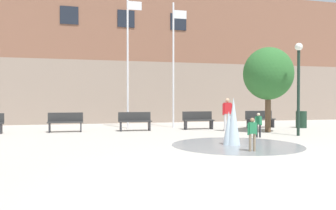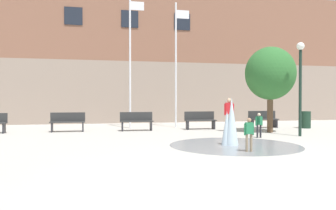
# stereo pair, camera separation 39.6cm
# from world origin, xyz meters

# --- Properties ---
(ground_plane) EXTENTS (100.00, 100.00, 0.00)m
(ground_plane) POSITION_xyz_m (0.00, 0.00, 0.00)
(ground_plane) COLOR #B2ADA3
(library_building) EXTENTS (36.00, 6.05, 8.94)m
(library_building) POSITION_xyz_m (0.00, 18.90, 4.47)
(library_building) COLOR gray
(library_building) RESTS_ON ground
(splash_fountain) EXTENTS (4.34, 4.34, 1.59)m
(splash_fountain) POSITION_xyz_m (2.19, 4.81, 0.55)
(splash_fountain) COLOR gray
(splash_fountain) RESTS_ON ground
(park_bench_under_left_flagpole) EXTENTS (1.60, 0.44, 0.91)m
(park_bench_under_left_flagpole) POSITION_xyz_m (-3.48, 10.82, 0.48)
(park_bench_under_left_flagpole) COLOR #28282D
(park_bench_under_left_flagpole) RESTS_ON ground
(park_bench_center) EXTENTS (1.60, 0.44, 0.91)m
(park_bench_center) POSITION_xyz_m (-0.23, 10.61, 0.48)
(park_bench_center) COLOR #28282D
(park_bench_center) RESTS_ON ground
(park_bench_under_right_flagpole) EXTENTS (1.60, 0.44, 0.91)m
(park_bench_under_right_flagpole) POSITION_xyz_m (3.05, 10.68, 0.48)
(park_bench_under_right_flagpole) COLOR #28282D
(park_bench_under_right_flagpole) RESTS_ON ground
(park_bench_near_trashcan) EXTENTS (1.60, 0.44, 0.91)m
(park_bench_near_trashcan) POSITION_xyz_m (6.66, 10.79, 0.48)
(park_bench_near_trashcan) COLOR #28282D
(park_bench_near_trashcan) RESTS_ON ground
(adult_watching) EXTENTS (0.50, 0.26, 1.59)m
(adult_watching) POSITION_xyz_m (4.05, 9.30, 0.93)
(adult_watching) COLOR silver
(adult_watching) RESTS_ON ground
(child_in_fountain) EXTENTS (0.31, 0.24, 0.99)m
(child_in_fountain) POSITION_xyz_m (4.15, 6.57, 0.58)
(child_in_fountain) COLOR #28282D
(child_in_fountain) RESTS_ON ground
(child_running) EXTENTS (0.31, 0.15, 0.99)m
(child_running) POSITION_xyz_m (2.14, 3.42, 0.58)
(child_running) COLOR #89755B
(child_running) RESTS_ON ground
(flagpole_left) EXTENTS (0.80, 0.10, 7.14)m
(flagpole_left) POSITION_xyz_m (-0.36, 12.08, 3.81)
(flagpole_left) COLOR silver
(flagpole_left) RESTS_ON ground
(flagpole_right) EXTENTS (0.80, 0.10, 6.83)m
(flagpole_right) POSITION_xyz_m (2.15, 12.08, 3.65)
(flagpole_right) COLOR silver
(flagpole_right) RESTS_ON ground
(lamp_post_right_lane) EXTENTS (0.32, 0.32, 3.90)m
(lamp_post_right_lane) POSITION_xyz_m (6.09, 6.71, 2.55)
(lamp_post_right_lane) COLOR #192D23
(lamp_post_right_lane) RESTS_ON ground
(trash_can) EXTENTS (0.56, 0.56, 0.90)m
(trash_can) POSITION_xyz_m (8.74, 10.08, 0.45)
(trash_can) COLOR #193323
(trash_can) RESTS_ON ground
(street_tree_near_building) EXTENTS (2.31, 2.31, 3.97)m
(street_tree_near_building) POSITION_xyz_m (5.73, 8.46, 2.73)
(street_tree_near_building) COLOR brown
(street_tree_near_building) RESTS_ON ground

